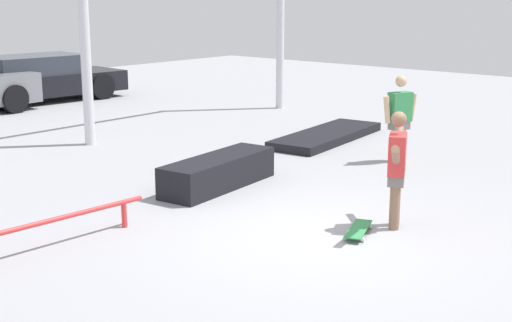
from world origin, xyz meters
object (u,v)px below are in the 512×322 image
(skateboard, at_px, (358,229))
(bystander, at_px, (400,116))
(grind_box, at_px, (218,172))
(manual_pad, at_px, (327,136))
(skateboarder, at_px, (397,165))
(parked_car_black, at_px, (39,79))
(grind_rail, at_px, (36,228))

(skateboard, xyz_separation_m, bystander, (3.75, 1.60, 0.76))
(grind_box, xyz_separation_m, manual_pad, (4.03, 0.82, -0.15))
(skateboarder, bearing_deg, manual_pad, 17.16)
(skateboard, height_order, parked_car_black, parked_car_black)
(skateboarder, height_order, bystander, bystander)
(skateboard, relative_size, bystander, 0.52)
(parked_car_black, distance_m, bystander, 10.98)
(skateboard, distance_m, manual_pad, 5.77)
(manual_pad, height_order, parked_car_black, parked_car_black)
(skateboarder, xyz_separation_m, parked_car_black, (3.11, 12.77, -0.19))
(grind_box, xyz_separation_m, grind_rail, (-3.39, -0.35, 0.06))
(skateboarder, height_order, grind_rail, skateboarder)
(skateboarder, bearing_deg, parked_car_black, 49.34)
(grind_rail, bearing_deg, manual_pad, 8.94)
(grind_box, height_order, bystander, bystander)
(skateboard, bearing_deg, grind_rail, 118.65)
(skateboard, bearing_deg, bystander, 1.80)
(grind_box, bearing_deg, bystander, -20.39)
(skateboarder, height_order, skateboard, skateboarder)
(skateboarder, bearing_deg, grind_rail, 115.54)
(skateboarder, bearing_deg, skateboard, 133.42)
(skateboard, xyz_separation_m, grind_rail, (-2.93, 2.47, 0.23))
(skateboard, bearing_deg, parked_car_black, 52.58)
(parked_car_black, bearing_deg, manual_pad, -79.74)
(skateboarder, height_order, manual_pad, skateboarder)
(parked_car_black, bearing_deg, grind_rail, -118.15)
(manual_pad, distance_m, grind_rail, 7.51)
(manual_pad, relative_size, grind_rail, 1.04)
(skateboard, distance_m, grind_rail, 3.84)
(grind_box, relative_size, parked_car_black, 0.47)
(manual_pad, distance_m, parked_car_black, 8.99)
(manual_pad, bearing_deg, skateboard, -140.94)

